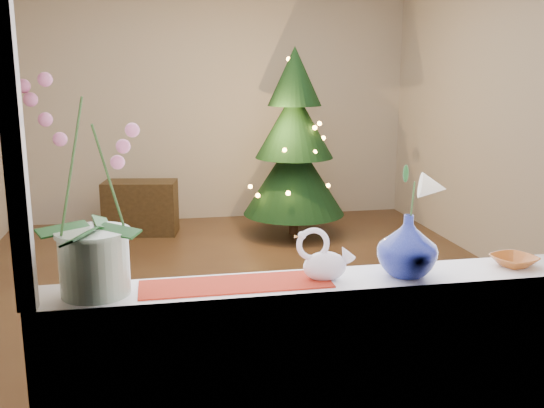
% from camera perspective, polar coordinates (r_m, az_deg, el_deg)
% --- Properties ---
extents(ground, '(5.00, 5.00, 0.00)m').
position_cam_1_polar(ground, '(4.81, -2.48, -8.14)').
color(ground, '#3E2719').
rests_on(ground, ground).
extents(wall_back, '(4.50, 0.10, 2.70)m').
position_cam_1_polar(wall_back, '(6.99, -5.64, 9.58)').
color(wall_back, '#BDB3A5').
rests_on(wall_back, ground).
extents(wall_front, '(4.50, 0.10, 2.70)m').
position_cam_1_polar(wall_front, '(2.09, 7.32, 3.08)').
color(wall_front, '#BDB3A5').
rests_on(wall_front, ground).
extents(wall_right, '(0.10, 5.00, 2.70)m').
position_cam_1_polar(wall_right, '(5.32, 22.33, 7.87)').
color(wall_right, '#BDB3A5').
rests_on(wall_right, ground).
extents(window_apron, '(2.20, 0.08, 0.88)m').
position_cam_1_polar(window_apron, '(2.44, 6.40, -18.37)').
color(window_apron, white).
rests_on(window_apron, ground).
extents(windowsill, '(2.20, 0.26, 0.04)m').
position_cam_1_polar(windowsill, '(2.32, 6.02, -7.44)').
color(windowsill, white).
rests_on(windowsill, window_apron).
extents(window_frame, '(2.22, 0.06, 1.60)m').
position_cam_1_polar(window_frame, '(2.09, 7.33, 12.73)').
color(window_frame, white).
rests_on(window_frame, windowsill).
extents(runner, '(0.70, 0.20, 0.01)m').
position_cam_1_polar(runner, '(2.24, -3.42, -7.53)').
color(runner, maroon).
rests_on(runner, windowsill).
extents(orchid_pot, '(0.31, 0.31, 0.76)m').
position_cam_1_polar(orchid_pot, '(2.14, -16.80, 1.50)').
color(orchid_pot, beige).
rests_on(orchid_pot, windowsill).
extents(swan, '(0.24, 0.16, 0.19)m').
position_cam_1_polar(swan, '(2.27, 5.02, -4.82)').
color(swan, silver).
rests_on(swan, windowsill).
extents(blue_vase, '(0.28, 0.28, 0.27)m').
position_cam_1_polar(blue_vase, '(2.35, 12.65, -3.41)').
color(blue_vase, navy).
rests_on(blue_vase, windowsill).
extents(lily, '(0.15, 0.09, 0.20)m').
position_cam_1_polar(lily, '(2.30, 12.93, 2.33)').
color(lily, white).
rests_on(lily, blue_vase).
extents(paperweight, '(0.07, 0.07, 0.06)m').
position_cam_1_polar(paperweight, '(2.37, 13.31, -6.01)').
color(paperweight, silver).
rests_on(paperweight, windowsill).
extents(amber_dish, '(0.18, 0.18, 0.04)m').
position_cam_1_polar(amber_dish, '(2.62, 21.82, -5.05)').
color(amber_dish, '#994C1A').
rests_on(amber_dish, windowsill).
extents(xmas_tree, '(1.32, 1.32, 1.93)m').
position_cam_1_polar(xmas_tree, '(6.25, 2.10, 5.78)').
color(xmas_tree, black).
rests_on(xmas_tree, ground).
extents(side_table, '(0.80, 0.49, 0.56)m').
position_cam_1_polar(side_table, '(6.52, -12.25, -0.33)').
color(side_table, black).
rests_on(side_table, ground).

